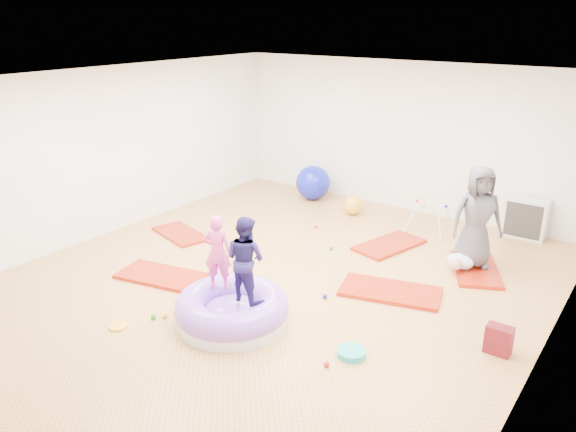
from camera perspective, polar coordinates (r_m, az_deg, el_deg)
The scene contains 19 objects.
room at distance 7.53m, azimuth -1.33°, elevation 2.94°, with size 7.01×8.01×2.81m.
gym_mat_front_left at distance 8.35m, azimuth -12.76°, elevation -5.95°, with size 1.25×0.63×0.05m, color #AE1407.
gym_mat_mid_left at distance 9.83m, azimuth -10.85°, elevation -1.79°, with size 1.09×0.55×0.05m, color #AE1407.
gym_mat_center_back at distance 9.34m, azimuth 10.25°, elevation -2.91°, with size 1.22×0.61×0.05m, color #AE1407.
gym_mat_right at distance 7.83m, azimuth 10.34°, elevation -7.55°, with size 1.33×0.67×0.06m, color #AE1407.
gym_mat_rear_right at distance 8.81m, azimuth 18.54°, elevation -5.13°, with size 1.23×0.61×0.05m, color #AE1407.
inflatable_cushion at distance 7.01m, azimuth -5.70°, elevation -9.46°, with size 1.41×1.41×0.44m.
child_pink at distance 6.93m, azimuth -7.19°, elevation -3.29°, with size 0.35×0.23×0.96m, color #ED4793.
child_navy at distance 6.60m, azimuth -4.36°, elevation -3.97°, with size 0.51×0.40×1.06m, color #1C174E.
adult_caregiver at distance 8.58m, azimuth 18.67°, elevation -0.11°, with size 0.75×0.49×1.53m, color #42404A.
infant at distance 8.61m, azimuth 16.99°, elevation -4.47°, with size 0.40×0.40×0.23m.
ball_pit_balls at distance 7.70m, azimuth -2.22°, elevation -7.67°, with size 2.41×3.90×0.07m.
exercise_ball_blue at distance 11.44m, azimuth 2.55°, elevation 3.40°, with size 0.70×0.70×0.70m, color #1019B1.
exercise_ball_orange at distance 10.66m, azimuth 6.61°, elevation 1.12°, with size 0.37×0.37×0.37m, color gold.
infant_play_gym at distance 10.02m, azimuth 14.31°, elevation 0.38°, with size 0.69×0.65×0.53m.
cube_shelf at distance 10.27m, azimuth 22.98°, elevation -0.20°, with size 0.69×0.34×0.69m.
balance_disc at distance 6.47m, azimuth 6.45°, elevation -13.65°, with size 0.32×0.32×0.07m, color #1DABAD.
backpack at distance 6.83m, azimuth 20.63°, elevation -11.69°, with size 0.29×0.18×0.33m, color maroon.
yellow_toy at distance 7.25m, azimuth -16.89°, elevation -10.66°, with size 0.22×0.22×0.03m, color yellow.
Camera 1 is at (4.33, -5.76, 3.60)m, focal length 35.00 mm.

